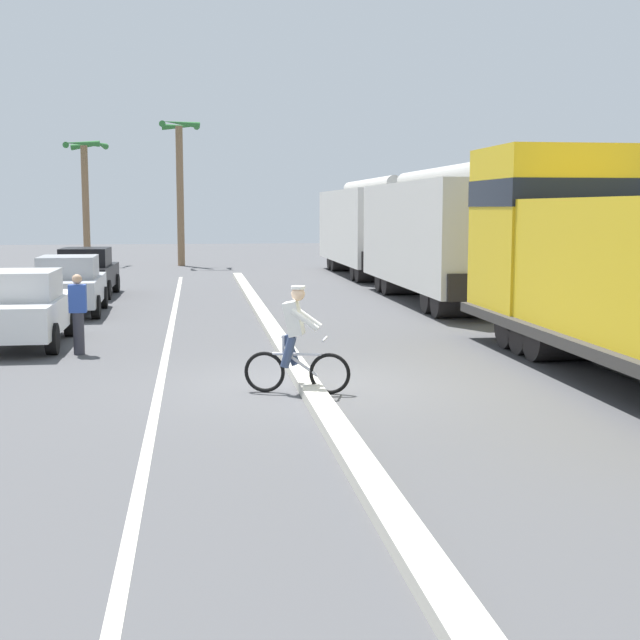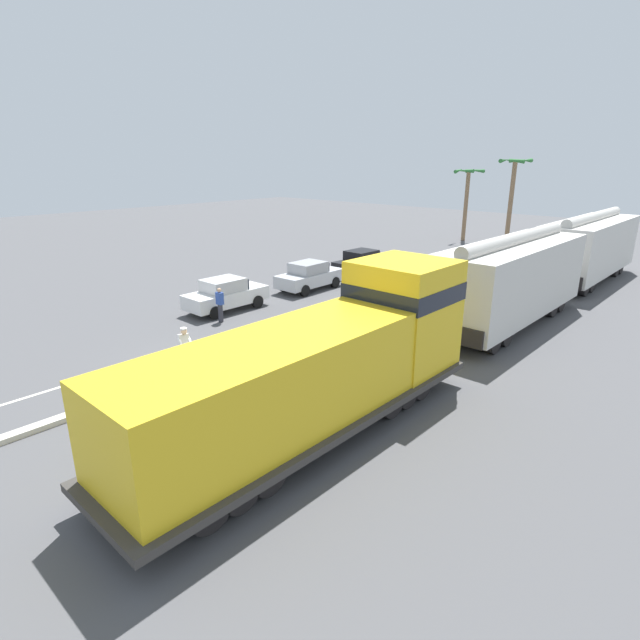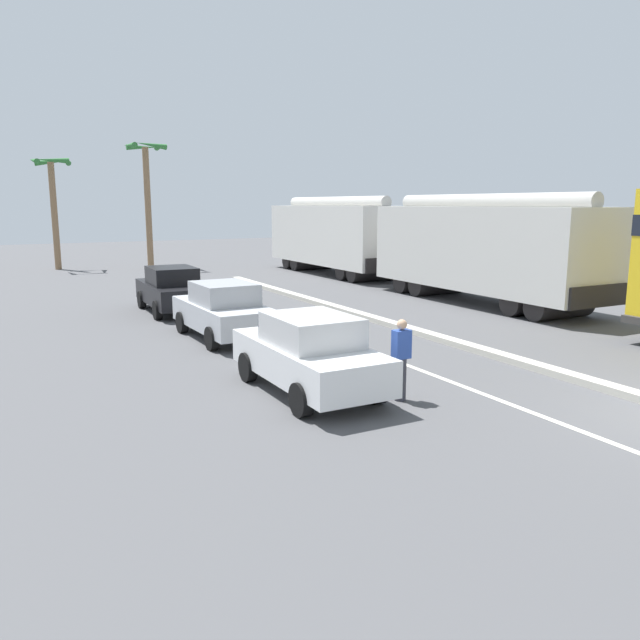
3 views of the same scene
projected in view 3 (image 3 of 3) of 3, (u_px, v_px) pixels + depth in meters
name	position (u px, v px, depth m)	size (l,w,h in m)	color
median_curb	(483.00, 351.00, 16.03)	(0.36, 36.00, 0.16)	beige
lane_stripe	(407.00, 365.00, 14.93)	(0.14, 36.00, 0.01)	silver
hopper_car_lead	(483.00, 250.00, 23.87)	(2.90, 10.60, 4.18)	beige
hopper_car_middle	(335.00, 236.00, 33.92)	(2.90, 10.60, 4.18)	silver
parked_car_white	(309.00, 353.00, 12.65)	(1.84, 4.20, 1.62)	silver
parked_car_silver	(223.00, 310.00, 17.76)	(1.91, 4.24, 1.62)	#B7BABF
parked_car_black	(172.00, 289.00, 22.11)	(1.90, 4.23, 1.62)	black
palm_tree_near	(147.00, 181.00, 36.24)	(2.23, 2.28, 7.31)	#846647
palm_tree_far	(53.00, 190.00, 35.83)	(2.37, 2.25, 6.46)	#846647
pedestrian_by_cars	(401.00, 358.00, 12.11)	(0.34, 0.22, 1.62)	#33333D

